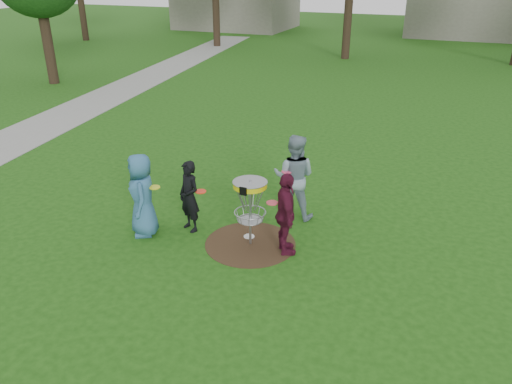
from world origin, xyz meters
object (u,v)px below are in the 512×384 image
at_px(disc_golf_basket, 250,197).
at_px(player_grey, 294,177).
at_px(player_blue, 142,195).
at_px(player_black, 189,197).
at_px(player_maroon, 286,214).

bearing_deg(disc_golf_basket, player_grey, 74.38).
relative_size(player_blue, player_grey, 0.92).
distance_m(player_blue, disc_golf_basket, 2.20).
xyz_separation_m(player_black, player_maroon, (2.11, -0.13, 0.06)).
bearing_deg(player_black, player_maroon, 23.57).
relative_size(player_black, player_maroon, 0.93).
bearing_deg(player_grey, player_blue, 29.98).
xyz_separation_m(player_black, player_grey, (1.78, 1.36, 0.18)).
height_order(player_grey, player_maroon, player_grey).
height_order(player_black, disc_golf_basket, player_black).
xyz_separation_m(player_grey, disc_golf_basket, (-0.41, -1.45, 0.09)).
xyz_separation_m(player_maroon, disc_golf_basket, (-0.74, 0.04, 0.21)).
xyz_separation_m(player_blue, disc_golf_basket, (2.16, 0.40, 0.16)).
relative_size(player_black, disc_golf_basket, 1.09).
relative_size(player_black, player_grey, 0.81).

